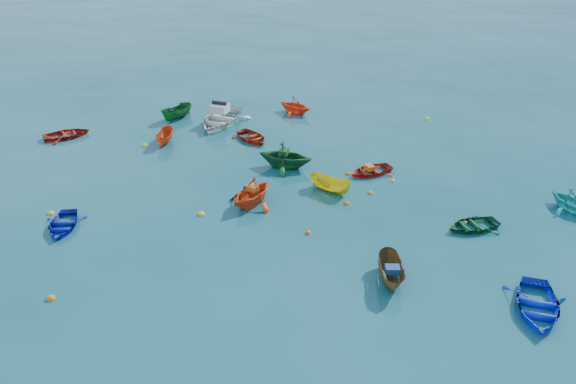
{
  "coord_description": "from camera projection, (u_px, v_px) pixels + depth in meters",
  "views": [
    {
      "loc": [
        -0.11,
        -22.88,
        15.39
      ],
      "look_at": [
        0.0,
        5.0,
        0.4
      ],
      "focal_mm": 35.0,
      "sensor_mm": 36.0,
      "label": 1
    }
  ],
  "objects": [
    {
      "name": "dinghy_green_n",
      "position": [
        285.0,
        167.0,
        35.41
      ],
      "size": [
        4.06,
        3.75,
        1.77
      ],
      "primitive_type": "imported",
      "rotation": [
        0.0,
        0.0,
        1.28
      ],
      "color": "#135226",
      "rests_on": "ground"
    },
    {
      "name": "dinghy_green_e",
      "position": [
        472.0,
        228.0,
        29.0
      ],
      "size": [
        3.3,
        2.77,
        0.59
      ],
      "primitive_type": "imported",
      "rotation": [
        0.0,
        0.0,
        -1.27
      ],
      "color": "#114825",
      "rests_on": "ground"
    },
    {
      "name": "tarp_blue_a",
      "position": [
        392.0,
        269.0,
        24.65
      ],
      "size": [
        0.64,
        0.5,
        0.31
      ],
      "primitive_type": "cube",
      "rotation": [
        0.0,
        0.0,
        -0.03
      ],
      "color": "#194592",
      "rests_on": "sampan_brown_mid"
    },
    {
      "name": "buoy_ye_d",
      "position": [
        144.0,
        146.0,
        38.4
      ],
      "size": [
        0.36,
        0.36,
        0.36
      ],
      "primitive_type": "sphere",
      "color": "yellow",
      "rests_on": "ground"
    },
    {
      "name": "buoy_or_e",
      "position": [
        348.0,
        174.0,
        34.55
      ],
      "size": [
        0.32,
        0.32,
        0.32
      ],
      "primitive_type": "sphere",
      "color": "orange",
      "rests_on": "ground"
    },
    {
      "name": "tarp_orange_b",
      "position": [
        369.0,
        167.0,
        34.4
      ],
      "size": [
        0.66,
        0.73,
        0.29
      ],
      "primitive_type": "cube",
      "rotation": [
        0.0,
        0.0,
        -1.12
      ],
      "color": "orange",
      "rests_on": "dinghy_red_ne"
    },
    {
      "name": "buoy_or_b",
      "position": [
        347.0,
        204.0,
        31.28
      ],
      "size": [
        0.32,
        0.32,
        0.32
      ],
      "primitive_type": "sphere",
      "color": "orange",
      "rests_on": "ground"
    },
    {
      "name": "dinghy_red_far",
      "position": [
        252.0,
        140.0,
        39.31
      ],
      "size": [
        3.51,
        3.7,
        0.62
      ],
      "primitive_type": "imported",
      "rotation": [
        0.0,
        0.0,
        0.62
      ],
      "color": "#9F230D",
      "rests_on": "ground"
    },
    {
      "name": "motorboat_white",
      "position": [
        221.0,
        124.0,
        42.06
      ],
      "size": [
        5.1,
        5.97,
        1.65
      ],
      "primitive_type": "imported",
      "rotation": [
        0.0,
        0.0,
        -0.34
      ],
      "color": "silver",
      "rests_on": "ground"
    },
    {
      "name": "sampan_brown_mid",
      "position": [
        391.0,
        280.0,
        25.12
      ],
      "size": [
        1.18,
        2.92,
        1.11
      ],
      "primitive_type": "imported",
      "rotation": [
        0.0,
        0.0,
        -0.03
      ],
      "color": "brown",
      "rests_on": "ground"
    },
    {
      "name": "sampan_green_far",
      "position": [
        178.0,
        119.0,
        42.97
      ],
      "size": [
        2.66,
        3.01,
        1.14
      ],
      "primitive_type": "imported",
      "rotation": [
        0.0,
        0.0,
        -0.65
      ],
      "color": "#145721",
      "rests_on": "ground"
    },
    {
      "name": "dinghy_cyan_se",
      "position": [
        568.0,
        210.0,
        30.71
      ],
      "size": [
        3.02,
        3.18,
        1.32
      ],
      "primitive_type": "imported",
      "rotation": [
        0.0,
        0.0,
        0.44
      ],
      "color": "#1BA8A7",
      "rests_on": "ground"
    },
    {
      "name": "sampan_yellow_mid",
      "position": [
        330.0,
        191.0,
        32.6
      ],
      "size": [
        2.79,
        2.4,
        1.04
      ],
      "primitive_type": "imported",
      "rotation": [
        0.0,
        0.0,
        0.95
      ],
      "color": "gold",
      "rests_on": "ground"
    },
    {
      "name": "dinghy_red_nw",
      "position": [
        67.0,
        137.0,
        39.75
      ],
      "size": [
        3.85,
        3.46,
        0.66
      ],
      "primitive_type": "imported",
      "rotation": [
        0.0,
        0.0,
        2.05
      ],
      "color": "#A71B0D",
      "rests_on": "ground"
    },
    {
      "name": "dinghy_red_ne",
      "position": [
        370.0,
        173.0,
        34.65
      ],
      "size": [
        3.46,
        3.09,
        0.59
      ],
      "primitive_type": "imported",
      "rotation": [
        0.0,
        0.0,
        -1.12
      ],
      "color": "#B21D0E",
      "rests_on": "ground"
    },
    {
      "name": "buoy_ye_b",
      "position": [
        51.0,
        214.0,
        30.3
      ],
      "size": [
        0.37,
        0.37,
        0.37
      ],
      "primitive_type": "sphere",
      "color": "yellow",
      "rests_on": "ground"
    },
    {
      "name": "buoy_ye_e",
      "position": [
        427.0,
        119.0,
        42.82
      ],
      "size": [
        0.38,
        0.38,
        0.38
      ],
      "primitive_type": "sphere",
      "color": "yellow",
      "rests_on": "ground"
    },
    {
      "name": "tarp_green_b",
      "position": [
        284.0,
        152.0,
        34.94
      ],
      "size": [
        0.69,
        0.8,
        0.33
      ],
      "primitive_type": "cube",
      "rotation": [
        0.0,
        0.0,
        1.28
      ],
      "color": "#134E1A",
      "rests_on": "dinghy_green_n"
    },
    {
      "name": "sampan_orange_n",
      "position": [
        166.0,
        143.0,
        38.86
      ],
      "size": [
        1.17,
        2.66,
        1.0
      ],
      "primitive_type": "imported",
      "rotation": [
        0.0,
        0.0,
        -0.08
      ],
      "color": "#CF4113",
      "rests_on": "ground"
    },
    {
      "name": "tarp_orange_a",
      "position": [
        252.0,
        188.0,
        30.86
      ],
      "size": [
        0.76,
        0.72,
        0.29
      ],
      "primitive_type": "cube",
      "rotation": [
        0.0,
        0.0,
        -0.6
      ],
      "color": "#DA5816",
      "rests_on": "dinghy_orange_w"
    },
    {
      "name": "dinghy_blue_se",
      "position": [
        536.0,
        310.0,
        23.32
      ],
      "size": [
        3.57,
        4.26,
        0.76
      ],
      "primitive_type": "imported",
      "rotation": [
        0.0,
        0.0,
        -0.3
      ],
      "color": "#102AD4",
      "rests_on": "ground"
    },
    {
      "name": "buoy_or_a",
      "position": [
        51.0,
        299.0,
        23.97
      ],
      "size": [
        0.39,
        0.39,
        0.39
      ],
      "primitive_type": "sphere",
      "color": "orange",
      "rests_on": "ground"
    },
    {
      "name": "dinghy_orange_far",
      "position": [
        295.0,
        113.0,
        44.07
      ],
      "size": [
        3.65,
        3.55,
        1.46
      ],
      "primitive_type": "imported",
      "rotation": [
        0.0,
        0.0,
        0.95
      ],
      "color": "#F44417",
      "rests_on": "ground"
    },
    {
      "name": "ground",
      "position": [
        288.0,
        247.0,
        27.44
      ],
      "size": [
        160.0,
        160.0,
        0.0
      ],
      "primitive_type": "plane",
      "color": "#0A454D",
      "rests_on": "ground"
    },
    {
      "name": "dinghy_orange_w",
      "position": [
        252.0,
        204.0,
        31.28
      ],
      "size": [
        4.03,
        4.14,
        1.66
      ],
      "primitive_type": "imported",
      "rotation": [
        0.0,
        0.0,
        -0.6
      ],
      "color": "red",
      "rests_on": "ground"
    },
    {
      "name": "buoy_ye_c",
      "position": [
        393.0,
        181.0,
        33.69
      ],
      "size": [
        0.29,
        0.29,
        0.29
      ],
      "primitive_type": "sphere",
      "color": "yellow",
      "rests_on": "ground"
    },
    {
      "name": "buoy_or_d",
      "position": [
        370.0,
        193.0,
        32.35
      ],
      "size": [
        0.3,
        0.3,
        0.3
      ],
      "primitive_type": "sphere",
      "color": "orange",
      "rests_on": "ground"
    },
    {
      "name": "buoy_ye_a",
      "position": [
        201.0,
        215.0,
        30.23
      ],
      "size": [
        0.39,
        0.39,
        0.39
      ],
      "primitive_type": "sphere",
      "color": "yellow",
      "rests_on": "ground"
    },
    {
      "name": "dinghy_blue_sw",
      "position": [
        63.0,
        228.0,
        29.04
      ],
      "size": [
        2.4,
        3.14,
        0.61
      ],
      "primitive_type": "imported",
      "rotation": [
        0.0,
        0.0,
        0.11
      ],
      "color": "#0D11A9",
      "rests_on": "ground"
    },
    {
      "name": "buoy_or_c",
      "position": [
        308.0,
        233.0,
        28.58
      ],
      "size": [
        0.3,
        0.3,
        0.3
      ],
      "primitive_type": "sphere",
      "color": "#EA5A0C",
      "rests_on": "ground"
    }
  ]
}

